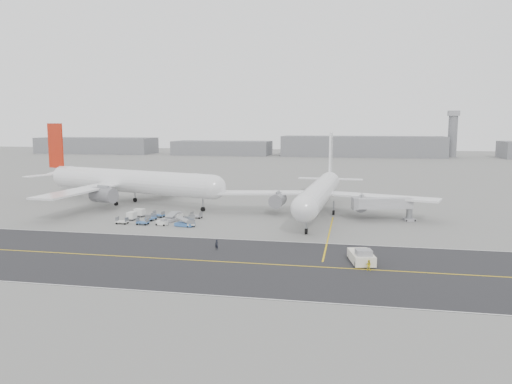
% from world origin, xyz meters
% --- Properties ---
extents(ground, '(700.00, 700.00, 0.00)m').
position_xyz_m(ground, '(0.00, 0.00, 0.00)').
color(ground, gray).
rests_on(ground, ground).
extents(taxiway, '(220.00, 59.00, 0.03)m').
position_xyz_m(taxiway, '(5.02, -17.98, 0.01)').
color(taxiway, '#29292B').
rests_on(taxiway, ground).
extents(horizon_buildings, '(520.00, 28.00, 28.00)m').
position_xyz_m(horizon_buildings, '(30.00, 260.00, 0.00)').
color(horizon_buildings, slate).
rests_on(horizon_buildings, ground).
extents(control_tower, '(7.00, 7.00, 31.25)m').
position_xyz_m(control_tower, '(100.00, 265.00, 16.25)').
color(control_tower, slate).
rests_on(control_tower, ground).
extents(airliner_a, '(62.93, 61.69, 22.42)m').
position_xyz_m(airliner_a, '(-27.56, 34.44, 6.45)').
color(airliner_a, white).
rests_on(airliner_a, ground).
extents(airliner_b, '(56.53, 57.27, 19.74)m').
position_xyz_m(airliner_b, '(26.65, 27.86, 5.69)').
color(airliner_b, white).
rests_on(airliner_b, ground).
extents(pushback_tug, '(4.59, 9.11, 2.57)m').
position_xyz_m(pushback_tug, '(36.16, -14.42, 1.05)').
color(pushback_tug, white).
rests_on(pushback_tug, ground).
extents(jet_bridge, '(14.70, 6.12, 5.49)m').
position_xyz_m(jet_bridge, '(41.47, 22.32, 3.83)').
color(jet_bridge, gray).
rests_on(jet_bridge, ground).
extents(gse_cluster, '(24.63, 20.14, 2.01)m').
position_xyz_m(gse_cluster, '(-8.87, 12.58, 0.00)').
color(gse_cluster, '#A0A0A5').
rests_on(gse_cluster, ground).
extents(stray_dolly, '(2.41, 3.05, 1.64)m').
position_xyz_m(stray_dolly, '(0.02, 8.02, 0.00)').
color(stray_dolly, silver).
rests_on(stray_dolly, ground).
extents(ground_crew_a, '(0.81, 0.68, 1.90)m').
position_xyz_m(ground_crew_a, '(11.05, -10.70, 0.95)').
color(ground_crew_a, black).
rests_on(ground_crew_a, ground).
extents(ground_crew_b, '(0.95, 0.82, 1.68)m').
position_xyz_m(ground_crew_b, '(37.15, -18.47, 0.84)').
color(ground_crew_b, yellow).
rests_on(ground_crew_b, ground).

